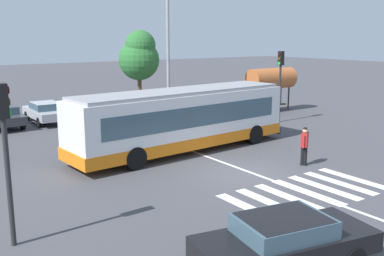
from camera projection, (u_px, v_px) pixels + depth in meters
ground_plane at (243, 173)px, 18.55m from camera, size 160.00×160.00×0.00m
city_transit_bus at (183, 120)px, 21.78m from camera, size 11.98×3.52×3.06m
pedestrian_crossing_street at (304, 144)px, 19.49m from camera, size 0.51×0.43×1.72m
foreground_sedan at (285, 239)px, 10.80m from camera, size 4.75×2.60×1.35m
parked_car_charcoal at (1, 115)px, 27.69m from camera, size 2.08×4.60×1.35m
parked_car_silver at (46, 111)px, 29.25m from camera, size 1.87×4.50×1.35m
parked_car_white at (87, 107)px, 30.81m from camera, size 1.90×4.51×1.35m
parked_car_teal at (121, 105)px, 31.84m from camera, size 2.03×4.58×1.35m
parked_car_champagne at (155, 101)px, 33.64m from camera, size 1.97×4.55×1.35m
parked_car_red at (185, 99)px, 35.08m from camera, size 2.03×4.58×1.35m
traffic_light_near_corner at (5, 139)px, 11.57m from camera, size 0.33×0.32×4.42m
traffic_light_far_corner at (280, 75)px, 28.97m from camera, size 0.33×0.32×4.64m
bus_stop_shelter at (271, 79)px, 33.27m from camera, size 4.00×1.54×3.25m
twin_arm_street_lamp at (168, 28)px, 27.74m from camera, size 4.15×0.32×10.08m
background_tree_right at (139, 56)px, 38.19m from camera, size 3.48×3.48×6.10m
crosswalk_painted_stripes at (307, 192)px, 16.29m from camera, size 5.98×3.24×0.01m
lane_center_line at (219, 161)px, 20.34m from camera, size 0.16×24.00×0.01m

